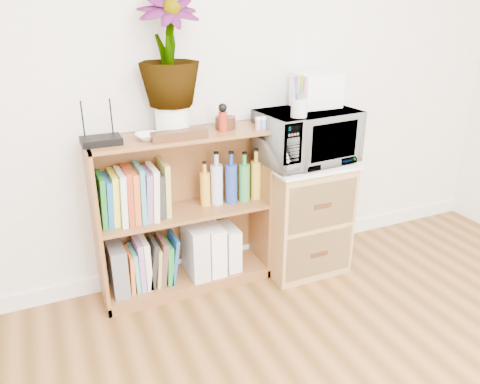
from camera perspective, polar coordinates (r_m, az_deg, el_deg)
skirting_board at (r=3.14m, az=-1.15°, el=-7.61°), size 4.00×0.02×0.10m
bookshelf at (r=2.73m, az=-6.86°, el=-2.66°), size 1.00×0.30×0.95m
wicker_unit at (r=3.00m, az=7.49°, el=-2.90°), size 0.50×0.45×0.70m
microwave at (r=2.81m, az=8.13°, el=6.73°), size 0.59×0.42×0.31m
pen_cup at (r=2.60m, az=7.22°, el=10.13°), size 0.09×0.09×0.10m
small_appliance at (r=2.87m, az=9.28°, el=12.18°), size 0.25×0.21×0.20m
router at (r=2.46m, az=-16.58°, el=6.01°), size 0.20×0.13×0.04m
white_bowl at (r=2.49m, az=-11.15°, el=6.67°), size 0.13×0.13×0.03m
plant_pot at (r=2.55m, az=-8.23°, el=8.68°), size 0.18×0.18×0.15m
potted_plant at (r=2.49m, az=-8.70°, el=16.69°), size 0.31×0.31×0.56m
trinket_box at (r=2.45m, az=-7.40°, el=6.89°), size 0.29×0.07×0.05m
kokeshi_doll at (r=2.59m, az=-2.11°, el=8.57°), size 0.05×0.05×0.11m
wooden_bowl at (r=2.65m, az=-1.80°, el=8.44°), size 0.11×0.11×0.07m
paint_jars at (r=2.64m, az=2.87°, el=8.22°), size 0.11×0.04×0.05m
file_box at (r=2.77m, az=-14.71°, el=-8.94°), size 0.09×0.23×0.29m
magazine_holder_left at (r=2.84m, az=-5.48°, el=-7.01°), size 0.10×0.26×0.32m
magazine_holder_mid at (r=2.88m, az=-3.38°, el=-6.75°), size 0.10×0.24×0.30m
magazine_holder_right at (r=2.92m, az=-1.36°, el=-6.61°), size 0.09×0.22×0.27m
cookbooks at (r=2.60m, az=-12.77°, el=-0.33°), size 0.38×0.20×0.31m
liquor_bottles at (r=2.75m, az=-1.08°, el=1.66°), size 0.38×0.07×0.31m
lower_books at (r=2.80m, az=-10.81°, el=-8.41°), size 0.30×0.19×0.30m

